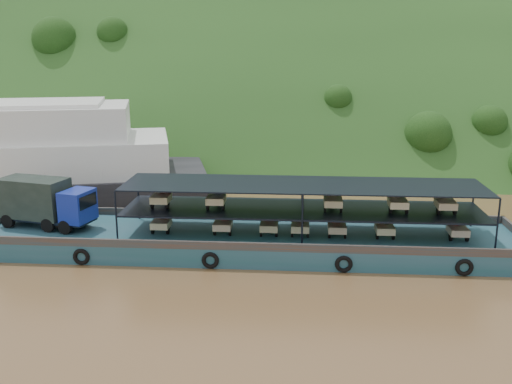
{
  "coord_description": "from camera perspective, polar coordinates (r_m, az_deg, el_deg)",
  "views": [
    {
      "loc": [
        0.92,
        -35.52,
        13.09
      ],
      "look_at": [
        -2.0,
        3.0,
        3.2
      ],
      "focal_mm": 40.0,
      "sensor_mm": 36.0,
      "label": 1
    }
  ],
  "objects": [
    {
      "name": "ground",
      "position": [
        37.86,
        2.69,
        -5.88
      ],
      "size": [
        160.0,
        160.0,
        0.0
      ],
      "primitive_type": "plane",
      "color": "brown",
      "rests_on": "ground"
    },
    {
      "name": "hillside",
      "position": [
        72.71,
        3.54,
        3.96
      ],
      "size": [
        140.0,
        39.6,
        39.6
      ],
      "primitive_type": "cube",
      "rotation": [
        0.79,
        0.0,
        0.0
      ],
      "color": "#1E3C15",
      "rests_on": "ground"
    },
    {
      "name": "cargo_barge",
      "position": [
        37.75,
        -2.34,
        -4.15
      ],
      "size": [
        35.0,
        7.18,
        4.54
      ],
      "color": "#16484F",
      "rests_on": "ground"
    }
  ]
}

